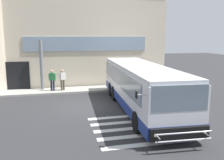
{
  "coord_description": "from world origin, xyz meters",
  "views": [
    {
      "loc": [
        -1.87,
        -14.68,
        4.36
      ],
      "look_at": [
        1.92,
        0.84,
        1.5
      ],
      "focal_mm": 38.51,
      "sensor_mm": 36.0,
      "label": 1
    }
  ],
  "objects_px": {
    "bus_main_foreground": "(140,87)",
    "passenger_near_column": "(52,79)",
    "passenger_by_doorway": "(62,78)",
    "entry_support_column": "(42,65)"
  },
  "relations": [
    {
      "from": "bus_main_foreground",
      "to": "passenger_near_column",
      "type": "bearing_deg",
      "value": 132.05
    },
    {
      "from": "passenger_by_doorway",
      "to": "passenger_near_column",
      "type": "bearing_deg",
      "value": 179.66
    },
    {
      "from": "passenger_near_column",
      "to": "bus_main_foreground",
      "type": "bearing_deg",
      "value": -47.95
    },
    {
      "from": "entry_support_column",
      "to": "passenger_by_doorway",
      "type": "distance_m",
      "value": 2.04
    },
    {
      "from": "entry_support_column",
      "to": "bus_main_foreground",
      "type": "distance_m",
      "value": 8.96
    },
    {
      "from": "entry_support_column",
      "to": "passenger_by_doorway",
      "type": "height_order",
      "value": "entry_support_column"
    },
    {
      "from": "entry_support_column",
      "to": "passenger_near_column",
      "type": "distance_m",
      "value": 1.55
    },
    {
      "from": "bus_main_foreground",
      "to": "passenger_by_doorway",
      "type": "height_order",
      "value": "bus_main_foreground"
    },
    {
      "from": "entry_support_column",
      "to": "bus_main_foreground",
      "type": "height_order",
      "value": "entry_support_column"
    },
    {
      "from": "bus_main_foreground",
      "to": "passenger_by_doorway",
      "type": "relative_size",
      "value": 6.86
    }
  ]
}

